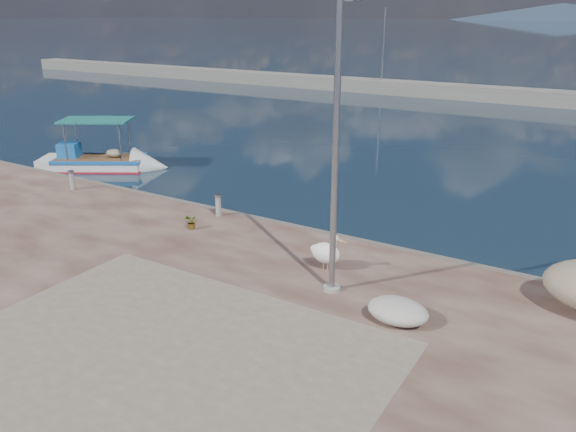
{
  "coord_description": "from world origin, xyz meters",
  "views": [
    {
      "loc": [
        8.27,
        -9.72,
        7.06
      ],
      "look_at": [
        0.0,
        3.8,
        1.3
      ],
      "focal_mm": 35.0,
      "sensor_mm": 36.0,
      "label": 1
    }
  ],
  "objects_px": {
    "bollard_near": "(218,204)",
    "pelican": "(326,253)",
    "boat_left": "(100,164)",
    "lamp_post": "(336,162)"
  },
  "relations": [
    {
      "from": "bollard_near",
      "to": "pelican",
      "type": "bearing_deg",
      "value": -19.99
    },
    {
      "from": "boat_left",
      "to": "lamp_post",
      "type": "bearing_deg",
      "value": -52.2
    },
    {
      "from": "boat_left",
      "to": "lamp_post",
      "type": "relative_size",
      "value": 0.85
    },
    {
      "from": "boat_left",
      "to": "pelican",
      "type": "bearing_deg",
      "value": -49.87
    },
    {
      "from": "pelican",
      "to": "lamp_post",
      "type": "relative_size",
      "value": 0.16
    },
    {
      "from": "boat_left",
      "to": "bollard_near",
      "type": "relative_size",
      "value": 7.76
    },
    {
      "from": "lamp_post",
      "to": "bollard_near",
      "type": "height_order",
      "value": "lamp_post"
    },
    {
      "from": "pelican",
      "to": "bollard_near",
      "type": "relative_size",
      "value": 1.42
    },
    {
      "from": "lamp_post",
      "to": "boat_left",
      "type": "bearing_deg",
      "value": 158.45
    },
    {
      "from": "boat_left",
      "to": "pelican",
      "type": "distance_m",
      "value": 15.91
    }
  ]
}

